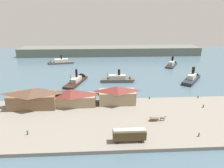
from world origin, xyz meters
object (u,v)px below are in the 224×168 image
Objects in this scene: ferry_approaching_east at (78,80)px; ferry_moored_west at (172,64)px; mooring_post_center_west at (149,98)px; ferry_moored_east at (193,78)px; ferry_shed_customs_shed at (117,95)px; street_tram at (129,134)px; horse_cart at (157,118)px; ferry_near_quay at (121,79)px; ferry_approaching_west at (58,62)px; pedestrian_at_waters_edge at (27,132)px; pedestrian_standing_center at (203,106)px; mooring_post_west at (198,97)px; ferry_shed_east_terminal at (71,97)px; ferry_shed_west_terminal at (33,98)px; pedestrian_by_tram at (199,135)px.

ferry_approaching_east reaches higher than ferry_moored_west.
mooring_post_center_west is 0.04× the size of ferry_moored_east.
ferry_shed_customs_shed is 27.57m from street_tram.
ferry_approaching_east is (-34.29, 50.07, -1.02)m from horse_cart.
ferry_approaching_west is (-47.48, 48.81, -0.19)m from ferry_near_quay.
pedestrian_standing_center is (66.20, 15.70, -0.06)m from pedestrian_at_waters_edge.
street_tram is at bearing -128.52° from ferry_moored_east.
ferry_moored_east reaches higher than mooring_post_center_west.
pedestrian_standing_center reaches higher than mooring_post_west.
horse_cart is at bearing 8.20° from pedestrian_at_waters_edge.
ferry_shed_east_terminal is 0.84× the size of ferry_approaching_east.
ferry_shed_customs_shed is 38.05m from pedestrian_at_waters_edge.
ferry_moored_west is at bearing 88.61° from ferry_moored_east.
horse_cart is 0.27× the size of ferry_approaching_west.
street_tram is at bearing -113.96° from mooring_post_center_west.
pedestrian_at_waters_edge is at bearing -83.32° from ferry_approaching_west.
pedestrian_standing_center is 1.79× the size of mooring_post_center_west.
ferry_moored_east reaches higher than street_tram.
ferry_shed_west_terminal is 52.57m from ferry_near_quay.
pedestrian_by_tram is 0.07× the size of ferry_approaching_west.
pedestrian_at_waters_edge is 57.27m from ferry_approaching_east.
street_tram is 117.27m from ferry_approaching_west.
ferry_shed_east_terminal is at bearing 128.56° from street_tram.
mooring_post_center_west is at bearing 29.34° from pedestrian_at_waters_edge.
mooring_post_west is at bearing 4.89° from ferry_shed_customs_shed.
ferry_shed_customs_shed is at bearing 3.06° from ferry_shed_east_terminal.
mooring_post_center_west is at bearing -40.30° from ferry_approaching_east.
pedestrian_by_tram is at bearing -71.85° from ferry_near_quay.
pedestrian_standing_center is at bearing 22.90° from horse_cart.
mooring_post_west is (68.83, 25.62, -0.35)m from pedestrian_at_waters_edge.
pedestrian_standing_center is 0.07× the size of ferry_approaching_east.
pedestrian_at_waters_edge is at bearing -122.92° from ferry_near_quay.
pedestrian_standing_center is 22.69m from mooring_post_center_west.
street_tram is 47.92m from mooring_post_west.
ferry_shed_west_terminal is 63.95m from pedestrian_by_tram.
ferry_shed_east_terminal is 11.88× the size of pedestrian_at_waters_edge.
ferry_shed_east_terminal is at bearing -126.11° from ferry_near_quay.
ferry_shed_east_terminal is 23.04× the size of mooring_post_center_west.
ferry_moored_west is at bearing 62.48° from mooring_post_center_west.
pedestrian_standing_center is at bearing -109.22° from ferry_moored_east.
street_tram is 39.96m from pedestrian_standing_center.
ferry_shed_west_terminal is at bearing 157.53° from pedestrian_by_tram.
ferry_near_quay is at bearing -140.02° from ferry_moored_west.
pedestrian_by_tram is at bearing 3.22° from street_tram.
horse_cart reaches higher than pedestrian_by_tram.
ferry_approaching_east is at bearing 109.96° from street_tram.
ferry_moored_east is (33.93, 28.97, -0.13)m from mooring_post_center_west.
ferry_approaching_west is (-42.76, 81.08, -3.74)m from ferry_shed_customs_shed.
ferry_moored_east reaches higher than horse_cart.
ferry_near_quay is at bearing -45.79° from ferry_approaching_west.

